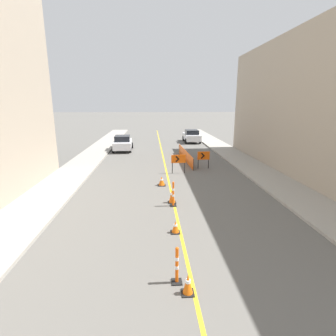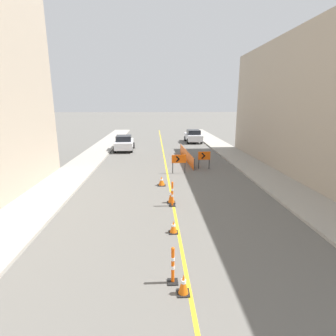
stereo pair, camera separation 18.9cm
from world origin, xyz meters
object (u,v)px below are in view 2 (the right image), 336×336
traffic_cone_fourth (171,196)px  arrow_barricade_secondary (204,157)px  delineator_post_rear (172,195)px  arrow_barricade_primary (179,160)px  traffic_cone_second (183,284)px  traffic_cone_third (173,227)px  traffic_cone_fifth (162,181)px  parked_car_curb_mid (193,136)px  parked_car_curb_near (124,143)px  delineator_post_front (173,268)px

traffic_cone_fourth → arrow_barricade_secondary: size_ratio=0.57×
delineator_post_rear → arrow_barricade_primary: size_ratio=0.93×
traffic_cone_second → traffic_cone_third: (-0.02, 3.35, -0.05)m
delineator_post_rear → arrow_barricade_primary: 6.15m
traffic_cone_fifth → parked_car_curb_mid: bearing=75.8°
traffic_cone_second → traffic_cone_third: traffic_cone_second is taller
traffic_cone_second → parked_car_curb_near: size_ratio=0.13×
arrow_barricade_primary → parked_car_curb_mid: bearing=75.0°
traffic_cone_third → delineator_post_front: 2.92m
traffic_cone_third → arrow_barricade_primary: arrow_barricade_primary is taller
traffic_cone_second → parked_car_curb_mid: (4.24, 27.29, 0.51)m
traffic_cone_fourth → parked_car_curb_mid: 21.20m
arrow_barricade_secondary → parked_car_curb_mid: 13.89m
traffic_cone_third → delineator_post_rear: bearing=87.1°
traffic_cone_third → traffic_cone_fifth: traffic_cone_fifth is taller
traffic_cone_third → traffic_cone_fourth: traffic_cone_fourth is taller
delineator_post_front → parked_car_curb_mid: (4.48, 26.83, 0.33)m
traffic_cone_third → delineator_post_rear: (0.14, 2.72, 0.30)m
traffic_cone_third → traffic_cone_fifth: (-0.29, 6.03, 0.04)m
traffic_cone_fourth → delineator_post_rear: bearing=-87.3°
arrow_barricade_secondary → traffic_cone_fourth: bearing=-115.3°
delineator_post_front → delineator_post_rear: 5.63m
traffic_cone_second → arrow_barricade_secondary: 13.80m
delineator_post_front → traffic_cone_fourth: bearing=86.7°
parked_car_curb_mid → arrow_barricade_primary: bearing=-102.5°
delineator_post_front → parked_car_curb_mid: parked_car_curb_mid is taller
traffic_cone_third → arrow_barricade_primary: size_ratio=0.36×
traffic_cone_second → parked_car_curb_mid: size_ratio=0.13×
delineator_post_rear → parked_car_curb_near: parked_car_curb_near is taller
traffic_cone_second → traffic_cone_fifth: size_ratio=1.01×
traffic_cone_second → traffic_cone_fourth: bearing=89.1°
arrow_barricade_primary → traffic_cone_second: bearing=-97.6°
traffic_cone_fifth → parked_car_curb_mid: 18.48m
arrow_barricade_secondary → traffic_cone_second: bearing=-105.0°
arrow_barricade_primary → arrow_barricade_secondary: 2.43m
traffic_cone_fourth → delineator_post_front: size_ratio=0.68×
traffic_cone_fourth → delineator_post_front: delineator_post_front is taller
traffic_cone_third → traffic_cone_fifth: size_ratio=0.85×
arrow_barricade_primary → parked_car_curb_mid: (3.24, 15.15, -0.18)m
delineator_post_rear → arrow_barricade_secondary: 7.95m
traffic_cone_fourth → parked_car_curb_near: (-4.00, 15.24, 0.43)m
traffic_cone_third → traffic_cone_fourth: (0.12, 3.15, 0.13)m
traffic_cone_second → arrow_barricade_primary: bearing=85.3°
traffic_cone_second → delineator_post_rear: size_ratio=0.47×
traffic_cone_fourth → arrow_barricade_secondary: bearing=67.0°
parked_car_curb_mid → parked_car_curb_near: bearing=-146.2°
traffic_cone_third → arrow_barricade_secondary: (3.07, 10.09, 0.70)m
traffic_cone_fourth → traffic_cone_fifth: (-0.41, 2.89, -0.09)m
traffic_cone_third → delineator_post_rear: size_ratio=0.39×
arrow_barricade_primary → arrow_barricade_secondary: bearing=29.6°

